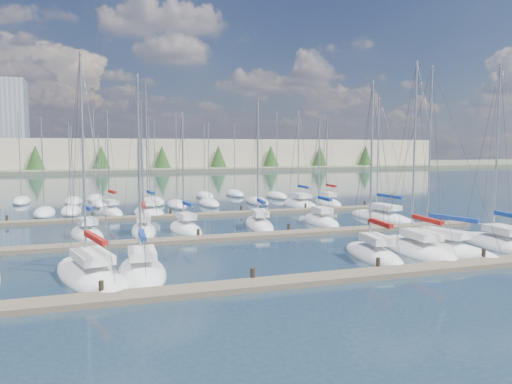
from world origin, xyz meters
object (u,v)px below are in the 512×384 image
object	(u,v)px
sailboat_b	(90,275)
sailboat_h	(87,235)
sailboat_k	(259,225)
sailboat_f	(436,248)
sailboat_l	(321,221)
sailboat_g	(499,244)
sailboat_r	(328,203)
sailboat_q	(300,204)
sailboat_c	(142,272)
sailboat_i	(144,230)
sailboat_m	(382,218)
sailboat_d	(373,255)
sailboat_n	(111,212)
sailboat_o	(149,212)
sailboat_j	(185,229)
sailboat_e	(417,250)

from	to	relation	value
sailboat_b	sailboat_h	size ratio (longest dim) A/B	1.25
sailboat_k	sailboat_f	world-z (taller)	sailboat_f
sailboat_f	sailboat_l	bearing A→B (deg)	82.19
sailboat_f	sailboat_b	bearing A→B (deg)	163.48
sailboat_h	sailboat_g	distance (m)	32.93
sailboat_r	sailboat_f	world-z (taller)	sailboat_f
sailboat_l	sailboat_h	bearing A→B (deg)	-175.05
sailboat_b	sailboat_q	size ratio (longest dim) A/B	1.06
sailboat_b	sailboat_c	world-z (taller)	sailboat_b
sailboat_b	sailboat_l	size ratio (longest dim) A/B	1.22
sailboat_b	sailboat_c	size ratio (longest dim) A/B	1.09
sailboat_i	sailboat_f	xyz separation A→B (m)	(19.34, -14.67, -0.02)
sailboat_m	sailboat_d	size ratio (longest dim) A/B	1.06
sailboat_r	sailboat_c	bearing A→B (deg)	-128.24
sailboat_h	sailboat_g	world-z (taller)	sailboat_g
sailboat_n	sailboat_m	world-z (taller)	sailboat_m
sailboat_f	sailboat_r	bearing A→B (deg)	62.12
sailboat_n	sailboat_i	bearing A→B (deg)	-93.85
sailboat_h	sailboat_b	bearing A→B (deg)	-101.76
sailboat_o	sailboat_c	xyz separation A→B (m)	(-3.65, -26.93, -0.01)
sailboat_b	sailboat_k	distance (m)	20.95
sailboat_n	sailboat_c	world-z (taller)	sailboat_c
sailboat_j	sailboat_h	size ratio (longest dim) A/B	1.04
sailboat_n	sailboat_f	xyz separation A→B (m)	(21.44, -28.63, -0.03)
sailboat_o	sailboat_f	bearing A→B (deg)	-61.42
sailboat_q	sailboat_d	bearing A→B (deg)	-100.87
sailboat_j	sailboat_q	world-z (taller)	sailboat_q
sailboat_r	sailboat_m	xyz separation A→B (m)	(-1.01, -14.06, -0.02)
sailboat_m	sailboat_k	world-z (taller)	sailboat_m
sailboat_r	sailboat_e	size ratio (longest dim) A/B	0.86
sailboat_n	sailboat_f	distance (m)	35.77
sailboat_l	sailboat_m	bearing A→B (deg)	6.19
sailboat_j	sailboat_m	bearing A→B (deg)	-4.42
sailboat_o	sailboat_g	distance (m)	35.53
sailboat_c	sailboat_f	bearing A→B (deg)	2.82
sailboat_c	sailboat_i	world-z (taller)	sailboat_c
sailboat_r	sailboat_c	xyz separation A→B (m)	(-27.09, -29.04, -0.01)
sailboat_q	sailboat_f	xyz separation A→B (m)	(-1.88, -28.63, 0.01)
sailboat_j	sailboat_m	xyz separation A→B (m)	(20.71, 0.49, -0.02)
sailboat_m	sailboat_h	world-z (taller)	sailboat_m
sailboat_d	sailboat_c	bearing A→B (deg)	-174.92
sailboat_k	sailboat_q	bearing A→B (deg)	62.64
sailboat_c	sailboat_d	distance (m)	15.41
sailboat_j	sailboat_r	size ratio (longest dim) A/B	0.93
sailboat_e	sailboat_q	bearing A→B (deg)	88.31
sailboat_i	sailboat_h	distance (m)	4.78
sailboat_o	sailboat_f	size ratio (longest dim) A/B	1.09
sailboat_m	sailboat_h	distance (m)	29.14
sailboat_l	sailboat_q	bearing A→B (deg)	77.86
sailboat_m	sailboat_h	size ratio (longest dim) A/B	1.23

